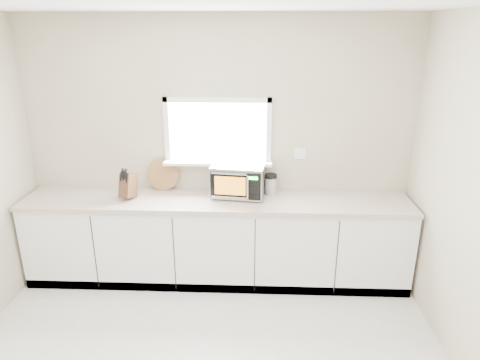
{
  "coord_description": "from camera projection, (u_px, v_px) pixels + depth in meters",
  "views": [
    {
      "loc": [
        0.41,
        -2.3,
        2.56
      ],
      "look_at": [
        0.25,
        1.55,
        1.18
      ],
      "focal_mm": 32.0,
      "sensor_mm": 36.0,
      "label": 1
    }
  ],
  "objects": [
    {
      "name": "back_wall",
      "position": [
        218.0,
        149.0,
        4.46
      ],
      "size": [
        4.0,
        0.17,
        2.7
      ],
      "color": "beige",
      "rests_on": "ground"
    },
    {
      "name": "cabinets",
      "position": [
        217.0,
        241.0,
        4.5
      ],
      "size": [
        3.92,
        0.6,
        0.88
      ],
      "primitive_type": "cube",
      "color": "white",
      "rests_on": "ground"
    },
    {
      "name": "countertop",
      "position": [
        216.0,
        201.0,
        4.33
      ],
      "size": [
        3.92,
        0.64,
        0.04
      ],
      "primitive_type": "cube",
      "color": "#B9A698",
      "rests_on": "cabinets"
    },
    {
      "name": "microwave",
      "position": [
        239.0,
        179.0,
        4.37
      ],
      "size": [
        0.57,
        0.48,
        0.34
      ],
      "rotation": [
        0.0,
        0.0,
        -0.12
      ],
      "color": "black",
      "rests_on": "countertop"
    },
    {
      "name": "knife_block",
      "position": [
        128.0,
        185.0,
        4.29
      ],
      "size": [
        0.17,
        0.25,
        0.33
      ],
      "rotation": [
        0.0,
        0.0,
        -0.28
      ],
      "color": "#49301A",
      "rests_on": "countertop"
    },
    {
      "name": "cutting_board",
      "position": [
        163.0,
        174.0,
        4.53
      ],
      "size": [
        0.34,
        0.08,
        0.34
      ],
      "primitive_type": "cylinder",
      "rotation": [
        1.4,
        0.0,
        0.0
      ],
      "color": "olive",
      "rests_on": "countertop"
    },
    {
      "name": "coffee_grinder",
      "position": [
        271.0,
        184.0,
        4.42
      ],
      "size": [
        0.13,
        0.13,
        0.22
      ],
      "rotation": [
        0.0,
        0.0,
        0.03
      ],
      "color": "#B0B2B8",
      "rests_on": "countertop"
    }
  ]
}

